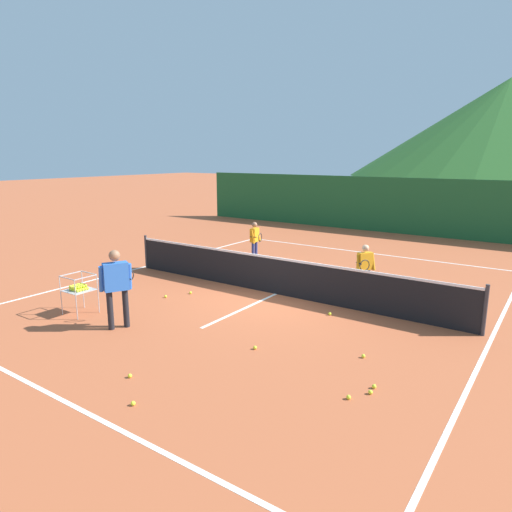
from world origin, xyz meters
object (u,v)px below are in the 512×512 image
object	(u,v)px
tennis_ball_9	(349,397)
tennis_ball_1	(255,348)
ball_cart	(79,288)
tennis_ball_8	(374,386)
tennis_ball_4	(130,376)
tennis_ball_2	(191,293)
instructor	(116,282)
student_1	(365,264)
tennis_ball_3	(370,392)
tennis_ball_0	(363,356)
tennis_ball_7	(330,314)
tennis_net	(276,275)
student_0	(255,238)
tennis_ball_5	(133,403)
tennis_ball_6	(166,296)

from	to	relation	value
tennis_ball_9	tennis_ball_1	bearing A→B (deg)	162.84
ball_cart	tennis_ball_8	distance (m)	6.73
tennis_ball_4	tennis_ball_2	bearing A→B (deg)	120.48
instructor	student_1	size ratio (longest dim) A/B	1.28
tennis_ball_3	tennis_ball_4	xyz separation A→B (m)	(-3.37, -1.71, 0.00)
instructor	ball_cart	distance (m)	1.49
ball_cart	tennis_ball_9	distance (m)	6.52
tennis_ball_3	tennis_ball_9	distance (m)	0.38
tennis_ball_8	tennis_ball_9	xyz separation A→B (m)	(-0.19, -0.52, 0.00)
tennis_ball_0	instructor	bearing A→B (deg)	-162.08
tennis_ball_7	tennis_ball_1	bearing A→B (deg)	-97.73
tennis_net	tennis_ball_9	size ratio (longest dim) A/B	143.83
student_0	tennis_ball_5	world-z (taller)	student_0
tennis_ball_1	tennis_ball_2	distance (m)	3.81
tennis_net	tennis_ball_8	xyz separation A→B (m)	(3.84, -3.26, -0.47)
tennis_ball_3	tennis_ball_8	xyz separation A→B (m)	(-0.02, 0.20, 0.00)
tennis_ball_6	student_1	bearing A→B (deg)	38.81
tennis_ball_3	tennis_ball_9	size ratio (longest dim) A/B	1.00
tennis_ball_7	tennis_ball_4	bearing A→B (deg)	-106.81
tennis_ball_3	tennis_ball_0	bearing A→B (deg)	116.41
instructor	tennis_ball_6	size ratio (longest dim) A/B	24.28
tennis_ball_2	tennis_ball_9	xyz separation A→B (m)	(5.46, -2.52, 0.00)
tennis_ball_3	tennis_ball_6	distance (m)	6.18
tennis_ball_3	tennis_ball_7	bearing A→B (deg)	125.81
instructor	tennis_ball_8	distance (m)	5.37
ball_cart	tennis_ball_9	bearing A→B (deg)	-0.08
tennis_ball_4	tennis_ball_5	xyz separation A→B (m)	(0.70, -0.53, 0.00)
student_1	ball_cart	distance (m)	6.92
student_1	tennis_ball_9	xyz separation A→B (m)	(1.81, -5.10, -0.74)
student_1	tennis_ball_3	size ratio (longest dim) A/B	18.93
tennis_ball_8	tennis_ball_6	bearing A→B (deg)	166.75
student_0	tennis_ball_9	size ratio (longest dim) A/B	19.41
tennis_ball_0	tennis_ball_3	distance (m)	1.27
instructor	tennis_ball_0	size ratio (longest dim) A/B	24.28
tennis_ball_4	tennis_ball_6	bearing A→B (deg)	128.07
tennis_ball_3	tennis_ball_8	distance (m)	0.20
tennis_ball_6	tennis_ball_1	bearing A→B (deg)	-19.22
instructor	student_0	world-z (taller)	instructor
student_0	tennis_ball_6	distance (m)	4.76
tennis_ball_4	tennis_ball_5	bearing A→B (deg)	-37.15
tennis_ball_8	tennis_ball_3	bearing A→B (deg)	-85.26
tennis_ball_2	tennis_ball_1	bearing A→B (deg)	-29.20
tennis_ball_5	tennis_ball_8	size ratio (longest dim) A/B	1.00
tennis_ball_0	student_1	bearing A→B (deg)	111.81
student_0	tennis_ball_2	xyz separation A→B (m)	(0.81, -4.07, -0.76)
ball_cart	tennis_ball_1	size ratio (longest dim) A/B	13.22
student_0	tennis_ball_3	world-z (taller)	student_0
tennis_ball_6	tennis_ball_8	bearing A→B (deg)	-13.25
instructor	tennis_ball_3	xyz separation A→B (m)	(5.27, 0.39, -0.96)
tennis_ball_2	tennis_ball_9	size ratio (longest dim) A/B	1.00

